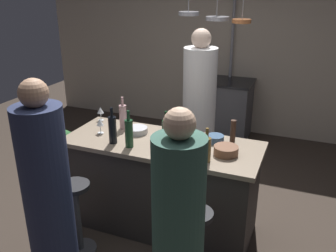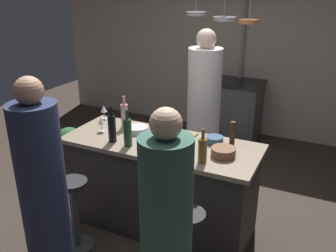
{
  "view_description": "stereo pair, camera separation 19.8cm",
  "coord_description": "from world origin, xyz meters",
  "px_view_note": "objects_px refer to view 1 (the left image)",
  "views": [
    {
      "loc": [
        1.19,
        -2.8,
        2.25
      ],
      "look_at": [
        0.0,
        0.15,
        1.0
      ],
      "focal_mm": 39.16,
      "sensor_mm": 36.0,
      "label": 1
    },
    {
      "loc": [
        1.38,
        -2.72,
        2.25
      ],
      "look_at": [
        0.0,
        0.15,
        1.0
      ],
      "focal_mm": 39.16,
      "sensor_mm": 36.0,
      "label": 2
    }
  ],
  "objects_px": {
    "potted_plant": "(63,147)",
    "chef": "(199,113)",
    "wine_bottle_amber": "(206,149)",
    "wine_bottle_rose": "(123,116)",
    "guest_left": "(48,197)",
    "cutting_board": "(178,134)",
    "wine_bottle_red": "(166,133)",
    "wine_bottle_dark": "(113,129)",
    "guest_right": "(178,234)",
    "wine_glass_by_chef": "(100,123)",
    "wine_bottle_green": "(129,133)",
    "bar_stool_right": "(195,246)",
    "pepper_mill": "(233,131)",
    "wine_glass_near_right_guest": "(100,111)",
    "mixing_bowl_wooden": "(226,151)",
    "mixing_bowl_steel": "(137,130)",
    "mixing_bowl_blue": "(215,139)",
    "bar_stool_left": "(77,215)",
    "stove_range": "(224,109)"
  },
  "relations": [
    {
      "from": "wine_bottle_rose",
      "to": "mixing_bowl_wooden",
      "type": "bearing_deg",
      "value": -10.74
    },
    {
      "from": "mixing_bowl_wooden",
      "to": "chef",
      "type": "bearing_deg",
      "value": 117.92
    },
    {
      "from": "bar_stool_left",
      "to": "wine_glass_by_chef",
      "type": "height_order",
      "value": "wine_glass_by_chef"
    },
    {
      "from": "wine_bottle_red",
      "to": "mixing_bowl_wooden",
      "type": "height_order",
      "value": "wine_bottle_red"
    },
    {
      "from": "cutting_board",
      "to": "wine_bottle_amber",
      "type": "bearing_deg",
      "value": -46.63
    },
    {
      "from": "bar_stool_right",
      "to": "wine_bottle_dark",
      "type": "distance_m",
      "value": 1.22
    },
    {
      "from": "chef",
      "to": "wine_glass_by_chef",
      "type": "bearing_deg",
      "value": -120.78
    },
    {
      "from": "wine_bottle_red",
      "to": "guest_left",
      "type": "bearing_deg",
      "value": -123.17
    },
    {
      "from": "bar_stool_left",
      "to": "mixing_bowl_wooden",
      "type": "height_order",
      "value": "mixing_bowl_wooden"
    },
    {
      "from": "mixing_bowl_wooden",
      "to": "potted_plant",
      "type": "bearing_deg",
      "value": 163.17
    },
    {
      "from": "wine_bottle_red",
      "to": "pepper_mill",
      "type": "bearing_deg",
      "value": 32.5
    },
    {
      "from": "wine_bottle_dark",
      "to": "wine_bottle_rose",
      "type": "height_order",
      "value": "wine_bottle_dark"
    },
    {
      "from": "guest_left",
      "to": "wine_bottle_rose",
      "type": "height_order",
      "value": "guest_left"
    },
    {
      "from": "guest_right",
      "to": "wine_bottle_dark",
      "type": "relative_size",
      "value": 4.8
    },
    {
      "from": "cutting_board",
      "to": "wine_glass_by_chef",
      "type": "xyz_separation_m",
      "value": [
        -0.71,
        -0.23,
        0.1
      ]
    },
    {
      "from": "wine_bottle_amber",
      "to": "wine_bottle_rose",
      "type": "distance_m",
      "value": 1.04
    },
    {
      "from": "wine_bottle_dark",
      "to": "pepper_mill",
      "type": "bearing_deg",
      "value": 22.95
    },
    {
      "from": "guest_left",
      "to": "wine_bottle_dark",
      "type": "relative_size",
      "value": 5.02
    },
    {
      "from": "wine_bottle_amber",
      "to": "wine_bottle_red",
      "type": "relative_size",
      "value": 0.86
    },
    {
      "from": "wine_bottle_red",
      "to": "wine_glass_near_right_guest",
      "type": "distance_m",
      "value": 0.96
    },
    {
      "from": "guest_left",
      "to": "mixing_bowl_steel",
      "type": "distance_m",
      "value": 1.11
    },
    {
      "from": "chef",
      "to": "wine_bottle_amber",
      "type": "height_order",
      "value": "chef"
    },
    {
      "from": "chef",
      "to": "pepper_mill",
      "type": "bearing_deg",
      "value": -54.97
    },
    {
      "from": "potted_plant",
      "to": "chef",
      "type": "bearing_deg",
      "value": 13.94
    },
    {
      "from": "cutting_board",
      "to": "wine_glass_by_chef",
      "type": "distance_m",
      "value": 0.75
    },
    {
      "from": "wine_bottle_rose",
      "to": "wine_glass_by_chef",
      "type": "relative_size",
      "value": 2.22
    },
    {
      "from": "potted_plant",
      "to": "bar_stool_right",
      "type": "bearing_deg",
      "value": -29.96
    },
    {
      "from": "chef",
      "to": "cutting_board",
      "type": "height_order",
      "value": "chef"
    },
    {
      "from": "wine_bottle_green",
      "to": "mixing_bowl_steel",
      "type": "xyz_separation_m",
      "value": [
        -0.08,
        0.31,
        -0.1
      ]
    },
    {
      "from": "wine_bottle_amber",
      "to": "mixing_bowl_blue",
      "type": "bearing_deg",
      "value": 94.82
    },
    {
      "from": "wine_glass_by_chef",
      "to": "wine_bottle_green",
      "type": "bearing_deg",
      "value": -23.25
    },
    {
      "from": "guest_right",
      "to": "wine_bottle_dark",
      "type": "bearing_deg",
      "value": 139.38
    },
    {
      "from": "bar_stool_right",
      "to": "chef",
      "type": "bearing_deg",
      "value": 107.04
    },
    {
      "from": "guest_right",
      "to": "wine_bottle_rose",
      "type": "relative_size",
      "value": 4.94
    },
    {
      "from": "wine_bottle_green",
      "to": "wine_glass_by_chef",
      "type": "xyz_separation_m",
      "value": [
        -0.4,
        0.17,
        -0.03
      ]
    },
    {
      "from": "guest_left",
      "to": "cutting_board",
      "type": "relative_size",
      "value": 5.22
    },
    {
      "from": "wine_bottle_red",
      "to": "mixing_bowl_steel",
      "type": "xyz_separation_m",
      "value": [
        -0.39,
        0.2,
        -0.1
      ]
    },
    {
      "from": "guest_right",
      "to": "mixing_bowl_blue",
      "type": "distance_m",
      "value": 1.17
    },
    {
      "from": "mixing_bowl_blue",
      "to": "mixing_bowl_steel",
      "type": "distance_m",
      "value": 0.76
    },
    {
      "from": "pepper_mill",
      "to": "wine_bottle_dark",
      "type": "distance_m",
      "value": 1.08
    },
    {
      "from": "wine_bottle_red",
      "to": "wine_glass_near_right_guest",
      "type": "height_order",
      "value": "wine_bottle_red"
    },
    {
      "from": "guest_right",
      "to": "wine_glass_by_chef",
      "type": "bearing_deg",
      "value": 140.56
    },
    {
      "from": "stove_range",
      "to": "wine_glass_by_chef",
      "type": "distance_m",
      "value": 2.62
    },
    {
      "from": "wine_bottle_red",
      "to": "wine_glass_near_right_guest",
      "type": "relative_size",
      "value": 2.29
    },
    {
      "from": "cutting_board",
      "to": "pepper_mill",
      "type": "relative_size",
      "value": 1.52
    },
    {
      "from": "stove_range",
      "to": "wine_bottle_rose",
      "type": "bearing_deg",
      "value": -101.89
    },
    {
      "from": "bar_stool_left",
      "to": "bar_stool_right",
      "type": "bearing_deg",
      "value": 0.0
    },
    {
      "from": "guest_left",
      "to": "mixing_bowl_steel",
      "type": "height_order",
      "value": "guest_left"
    },
    {
      "from": "wine_glass_by_chef",
      "to": "chef",
      "type": "bearing_deg",
      "value": 59.22
    },
    {
      "from": "stove_range",
      "to": "wine_glass_near_right_guest",
      "type": "bearing_deg",
      "value": -110.36
    }
  ]
}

